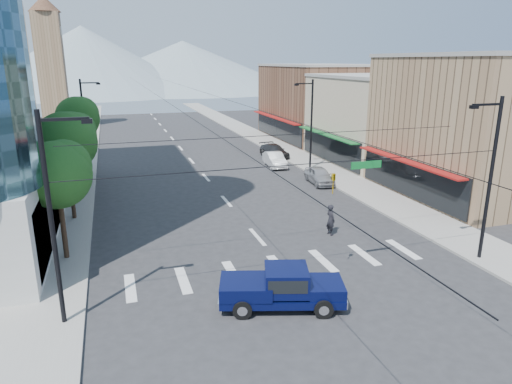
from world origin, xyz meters
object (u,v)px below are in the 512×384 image
pickup_truck (281,287)px  parked_car_mid (275,160)px  parked_car_near (319,175)px  parked_car_far (274,151)px  pedestrian (331,220)px

pickup_truck → parked_car_mid: pickup_truck is taller
pickup_truck → parked_car_mid: 28.48m
parked_car_near → parked_car_far: bearing=94.8°
pedestrian → parked_car_far: pedestrian is taller
pedestrian → parked_car_far: bearing=-19.2°
pedestrian → parked_car_far: size_ratio=0.39×
parked_car_mid → pedestrian: bearing=-95.1°
parked_car_far → parked_car_near: bearing=-94.0°
parked_car_mid → parked_car_far: bearing=75.1°
parked_car_near → parked_car_far: (0.05, 12.13, -0.01)m
parked_car_mid → parked_car_far: (1.55, 4.42, -0.01)m
pickup_truck → parked_car_near: 22.06m
pickup_truck → parked_car_far: (10.99, 31.29, -0.25)m
pickup_truck → pedestrian: pedestrian is taller
parked_car_near → parked_car_far: size_ratio=0.86×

